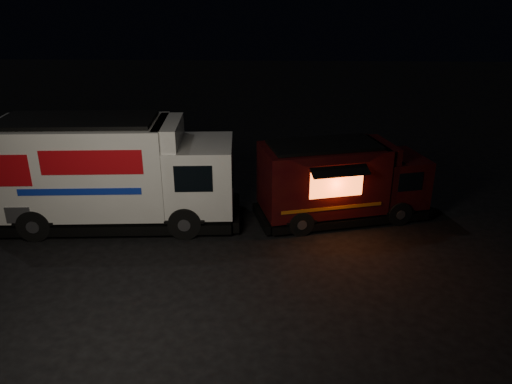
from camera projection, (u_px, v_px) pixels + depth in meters
name	position (u px, v px, depth m)	size (l,w,h in m)	color
ground	(178.00, 266.00, 13.77)	(80.00, 80.00, 0.00)	black
white_truck	(117.00, 172.00, 15.64)	(7.66, 2.61, 3.47)	silver
red_truck	(343.00, 181.00, 16.15)	(5.62, 2.07, 2.62)	#340B09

